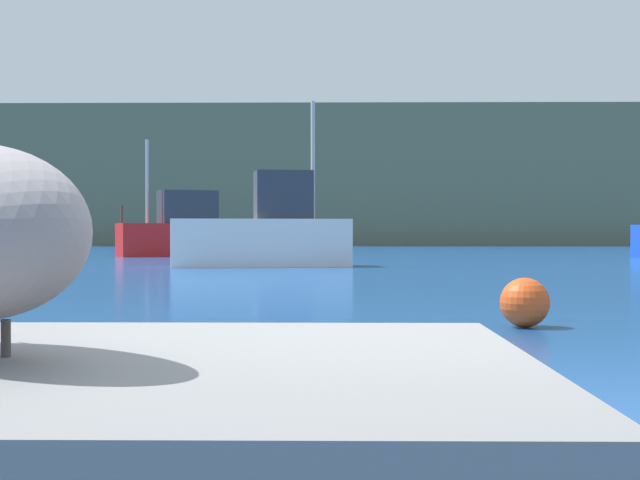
{
  "coord_description": "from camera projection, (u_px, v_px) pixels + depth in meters",
  "views": [
    {
      "loc": [
        -0.06,
        -3.83,
        1.02
      ],
      "look_at": [
        -0.42,
        21.18,
        0.77
      ],
      "focal_mm": 53.68,
      "sensor_mm": 36.0,
      "label": 1
    }
  ],
  "objects": [
    {
      "name": "fishing_boat_red",
      "position": [
        188.0,
        232.0,
        38.09
      ],
      "size": [
        5.71,
        3.69,
        4.59
      ],
      "rotation": [
        0.0,
        0.0,
        3.55
      ],
      "color": "red",
      "rests_on": "ground"
    },
    {
      "name": "fishing_boat_white",
      "position": [
        265.0,
        233.0,
        26.98
      ],
      "size": [
        5.22,
        2.42,
        4.7
      ],
      "rotation": [
        0.0,
        0.0,
        0.17
      ],
      "color": "white",
      "rests_on": "ground"
    },
    {
      "name": "mooring_buoy",
      "position": [
        525.0,
        303.0,
        10.02
      ],
      "size": [
        0.52,
        0.52,
        0.52
      ],
      "primitive_type": "sphere",
      "color": "#E54C19",
      "rests_on": "ground"
    },
    {
      "name": "hillside_backdrop",
      "position": [
        335.0,
        180.0,
        69.86
      ],
      "size": [
        140.0,
        13.37,
        9.5
      ],
      "primitive_type": "cube",
      "color": "#5B664C",
      "rests_on": "ground"
    }
  ]
}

